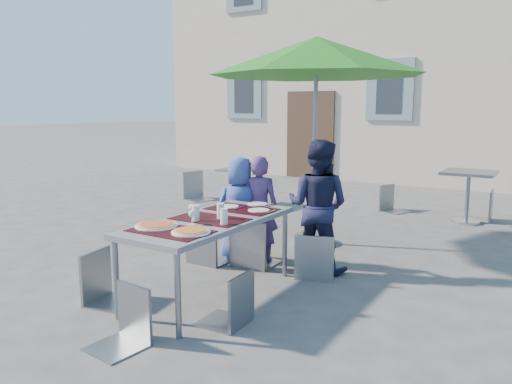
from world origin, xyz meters
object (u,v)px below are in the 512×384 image
Objects in this scene: chair_4 at (232,268)px; pizza_near_right at (191,231)px; cafe_table_0 at (239,181)px; bg_chair_r_1 at (486,187)px; chair_1 at (252,214)px; bg_chair_r_0 at (253,176)px; dining_table at (210,225)px; chair_0 at (206,214)px; chair_3 at (103,246)px; pizza_near_left at (156,225)px; child_2 at (318,206)px; patio_umbrella at (316,58)px; chair_5 at (123,282)px; child_0 at (240,209)px; child_1 at (259,209)px; cafe_table_1 at (468,186)px; bg_chair_l_1 at (392,183)px; chair_2 at (316,229)px; bg_chair_l_0 at (196,168)px.

pizza_near_right is at bearing -168.79° from chair_4.
chair_4 is 5.27m from cafe_table_0.
chair_1 is at bearing -115.72° from bg_chair_r_1.
bg_chair_r_1 reaches higher than pizza_near_right.
bg_chair_r_0 is (-1.79, 2.86, -0.03)m from chair_1.
pizza_near_right reaches higher than dining_table.
chair_3 is (-0.08, -1.44, -0.04)m from chair_0.
pizza_near_left is 0.81m from chair_4.
bg_chair_r_0 reaches higher than chair_3.
child_2 is 2.02m from patio_umbrella.
cafe_table_0 is 0.68× the size of bg_chair_r_0.
chair_5 is at bearing -68.22° from bg_chair_r_0.
child_0 is 1.31× the size of bg_chair_r_1.
child_1 reaches higher than cafe_table_1.
child_2 reaches higher than chair_3.
cafe_table_1 reaches higher than pizza_near_left.
chair_0 reaches higher than bg_chair_r_0.
chair_3 is (-0.59, -1.62, -0.07)m from chair_1.
cafe_table_0 is at bearing 115.03° from chair_5.
bg_chair_l_1 is (1.00, 5.51, -0.03)m from chair_3.
chair_0 is at bearing 86.64° from chair_3.
chair_3 is 1.30m from chair_4.
chair_5 is 0.98× the size of bg_chair_l_1.
chair_4 is (0.95, -1.55, -0.12)m from child_0.
child_2 reaches higher than chair_1.
child_0 is (-0.19, 1.61, -0.16)m from pizza_near_left.
chair_4 is (0.73, -1.62, -0.13)m from child_1.
bg_chair_r_1 reaches higher than chair_4.
bg_chair_r_0 is at bearing 120.24° from chair_4.
dining_table is at bearing 61.80° from child_2.
pizza_near_right is 0.46m from chair_4.
cafe_table_1 is (3.48, 0.77, 0.01)m from bg_chair_r_0.
pizza_near_left is at bearing -71.15° from chair_0.
pizza_near_left is 0.46× the size of cafe_table_1.
bg_chair_r_0 is (0.40, -0.14, 0.15)m from cafe_table_0.
chair_3 is at bearing -104.63° from patio_umbrella.
bg_chair_r_0 is at bearing 132.08° from chair_2.
child_2 is 1.67× the size of bg_chair_l_1.
bg_chair_l_0 is at bearing -60.71° from child_1.
bg_chair_l_0 is 3.73m from bg_chair_l_1.
bg_chair_r_0 is at bearing -167.59° from cafe_table_1.
chair_5 reaches higher than pizza_near_right.
child_0 reaches higher than chair_4.
chair_3 is at bearing -137.73° from dining_table.
patio_umbrella is 3.69m from bg_chair_r_1.
dining_table is at bearing -109.82° from bg_chair_r_1.
chair_1 is 3.91m from bg_chair_l_1.
bg_chair_r_0 is 1.20× the size of cafe_table_1.
chair_3 is (-0.92, -0.14, -0.23)m from pizza_near_right.
dining_table is at bearing -82.15° from chair_1.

